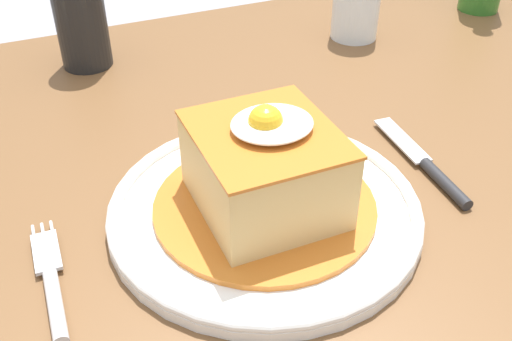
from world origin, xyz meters
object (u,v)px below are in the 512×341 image
object	(u,v)px
main_plate	(265,209)
fork	(52,287)
drinking_glass	(356,7)
soda_can	(81,21)
knife	(432,170)

from	to	relation	value
main_plate	fork	world-z (taller)	main_plate
main_plate	drinking_glass	world-z (taller)	drinking_glass
fork	main_plate	bearing A→B (deg)	5.10
soda_can	drinking_glass	bearing A→B (deg)	-9.71
drinking_glass	knife	bearing A→B (deg)	-107.72
main_plate	knife	world-z (taller)	main_plate
knife	soda_can	xyz separation A→B (m)	(-0.27, 0.39, 0.06)
fork	knife	size ratio (longest dim) A/B	0.85
fork	drinking_glass	xyz separation A→B (m)	(0.48, 0.34, 0.04)
fork	soda_can	size ratio (longest dim) A/B	1.14
soda_can	drinking_glass	world-z (taller)	soda_can
knife	drinking_glass	bearing A→B (deg)	72.28
main_plate	fork	size ratio (longest dim) A/B	2.05
knife	soda_can	size ratio (longest dim) A/B	1.34
knife	soda_can	distance (m)	0.48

